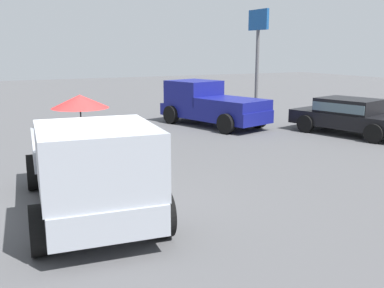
{
  "coord_description": "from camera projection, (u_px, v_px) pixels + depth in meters",
  "views": [
    {
      "loc": [
        8.37,
        -1.99,
        3.11
      ],
      "look_at": [
        -0.0,
        2.3,
        1.1
      ],
      "focal_mm": 41.52,
      "sensor_mm": 36.0,
      "label": 1
    }
  ],
  "objects": [
    {
      "name": "ground_plane",
      "position": [
        89.0,
        209.0,
        8.82
      ],
      "size": [
        80.0,
        80.0,
        0.0
      ],
      "primitive_type": "plane",
      "color": "#4C4C4F"
    },
    {
      "name": "pickup_truck_main",
      "position": [
        90.0,
        168.0,
        8.21
      ],
      "size": [
        5.23,
        2.71,
        2.17
      ],
      "rotation": [
        0.0,
        0.0,
        -0.11
      ],
      "color": "black",
      "rests_on": "ground"
    },
    {
      "name": "pickup_truck_red",
      "position": [
        210.0,
        104.0,
        18.42
      ],
      "size": [
        5.11,
        3.14,
        1.8
      ],
      "rotation": [
        0.0,
        0.0,
        3.41
      ],
      "color": "black",
      "rests_on": "ground"
    },
    {
      "name": "parked_sedan_near",
      "position": [
        350.0,
        114.0,
        16.44
      ],
      "size": [
        4.61,
        2.8,
        1.33
      ],
      "rotation": [
        0.0,
        0.0,
        0.26
      ],
      "color": "black",
      "rests_on": "ground"
    },
    {
      "name": "motel_sign",
      "position": [
        258.0,
        42.0,
        20.09
      ],
      "size": [
        1.4,
        0.16,
        4.86
      ],
      "color": "#59595B",
      "rests_on": "ground"
    }
  ]
}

